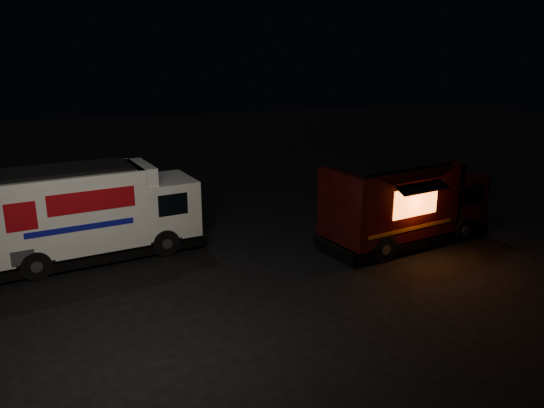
% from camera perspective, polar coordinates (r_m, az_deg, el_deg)
% --- Properties ---
extents(ground, '(80.00, 80.00, 0.00)m').
position_cam_1_polar(ground, '(14.98, -4.46, -8.46)').
color(ground, black).
rests_on(ground, ground).
extents(white_truck, '(6.72, 3.32, 2.91)m').
position_cam_1_polar(white_truck, '(17.21, -18.34, -0.76)').
color(white_truck, white).
rests_on(white_truck, ground).
extents(red_truck, '(6.35, 3.43, 2.80)m').
position_cam_1_polar(red_truck, '(18.14, 14.22, 0.24)').
color(red_truck, '#380D0A').
rests_on(red_truck, ground).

